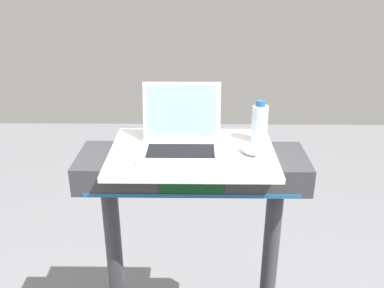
% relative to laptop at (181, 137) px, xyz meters
% --- Properties ---
extents(desk_board, '(0.64, 0.46, 0.02)m').
position_rel_laptop_xyz_m(desk_board, '(0.04, -0.02, -0.06)').
color(desk_board, white).
rests_on(desk_board, treadmill_base).
extents(laptop, '(0.31, 0.27, 0.24)m').
position_rel_laptop_xyz_m(laptop, '(0.00, 0.00, 0.00)').
color(laptop, '#B7B7BC').
rests_on(laptop, desk_board).
extents(computer_mouse, '(0.10, 0.12, 0.03)m').
position_rel_laptop_xyz_m(computer_mouse, '(0.26, -0.04, -0.03)').
color(computer_mouse, '#B2B2B7').
rests_on(computer_mouse, desk_board).
extents(water_bottle, '(0.07, 0.07, 0.17)m').
position_rel_laptop_xyz_m(water_bottle, '(0.31, 0.08, 0.03)').
color(water_bottle, silver).
rests_on(water_bottle, desk_board).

